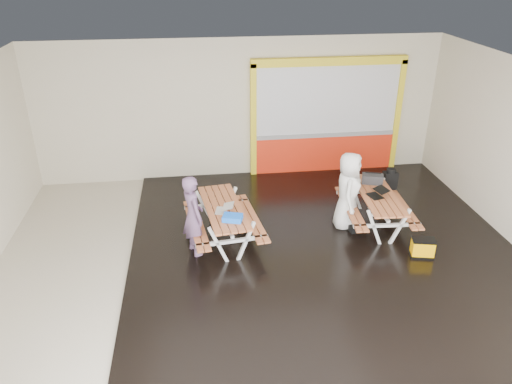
{
  "coord_description": "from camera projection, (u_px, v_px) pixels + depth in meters",
  "views": [
    {
      "loc": [
        -1.14,
        -7.76,
        5.31
      ],
      "look_at": [
        0.0,
        0.9,
        1.0
      ],
      "focal_mm": 34.51,
      "sensor_mm": 36.0,
      "label": 1
    }
  ],
  "objects": [
    {
      "name": "room",
      "position": [
        263.0,
        176.0,
        8.61
      ],
      "size": [
        10.02,
        8.02,
        3.52
      ],
      "color": "beige",
      "rests_on": "ground"
    },
    {
      "name": "deck",
      "position": [
        326.0,
        254.0,
        9.52
      ],
      "size": [
        7.5,
        7.98,
        0.05
      ],
      "primitive_type": "cube",
      "color": "black",
      "rests_on": "room"
    },
    {
      "name": "kiosk",
      "position": [
        326.0,
        119.0,
        12.5
      ],
      "size": [
        3.88,
        0.16,
        3.0
      ],
      "color": "red",
      "rests_on": "room"
    },
    {
      "name": "picnic_table_left",
      "position": [
        224.0,
        215.0,
        9.69
      ],
      "size": [
        1.6,
        2.16,
        0.8
      ],
      "color": "#B15E34",
      "rests_on": "deck"
    },
    {
      "name": "picnic_table_right",
      "position": [
        377.0,
        201.0,
        10.24
      ],
      "size": [
        1.45,
        2.05,
        0.79
      ],
      "color": "#B15E34",
      "rests_on": "deck"
    },
    {
      "name": "person_left",
      "position": [
        193.0,
        216.0,
        9.2
      ],
      "size": [
        0.58,
        0.69,
        1.62
      ],
      "primitive_type": "imported",
      "rotation": [
        0.0,
        0.0,
        1.94
      ],
      "color": "#66496B",
      "rests_on": "deck"
    },
    {
      "name": "person_right",
      "position": [
        348.0,
        191.0,
        10.15
      ],
      "size": [
        0.77,
        0.95,
        1.7
      ],
      "primitive_type": "imported",
      "rotation": [
        0.0,
        0.0,
        1.26
      ],
      "color": "white",
      "rests_on": "deck"
    },
    {
      "name": "laptop_left",
      "position": [
        224.0,
        209.0,
        9.42
      ],
      "size": [
        0.4,
        0.37,
        0.15
      ],
      "color": "silver",
      "rests_on": "picnic_table_left"
    },
    {
      "name": "laptop_right",
      "position": [
        377.0,
        194.0,
        10.03
      ],
      "size": [
        0.44,
        0.41,
        0.16
      ],
      "color": "black",
      "rests_on": "picnic_table_right"
    },
    {
      "name": "blue_pouch",
      "position": [
        233.0,
        218.0,
        9.1
      ],
      "size": [
        0.41,
        0.34,
        0.1
      ],
      "primitive_type": "cube",
      "rotation": [
        0.0,
        0.0,
        -0.3
      ],
      "color": "blue",
      "rests_on": "picnic_table_left"
    },
    {
      "name": "toolbox",
      "position": [
        372.0,
        179.0,
        10.56
      ],
      "size": [
        0.49,
        0.35,
        0.26
      ],
      "color": "black",
      "rests_on": "picnic_table_right"
    },
    {
      "name": "backpack",
      "position": [
        390.0,
        180.0,
        10.95
      ],
      "size": [
        0.32,
        0.21,
        0.52
      ],
      "color": "black",
      "rests_on": "picnic_table_right"
    },
    {
      "name": "dark_case",
      "position": [
        357.0,
        227.0,
        10.25
      ],
      "size": [
        0.4,
        0.33,
        0.13
      ],
      "primitive_type": "cube",
      "rotation": [
        0.0,
        0.0,
        0.2
      ],
      "color": "black",
      "rests_on": "deck"
    },
    {
      "name": "fluke_bag",
      "position": [
        423.0,
        248.0,
        9.34
      ],
      "size": [
        0.48,
        0.37,
        0.37
      ],
      "color": "black",
      "rests_on": "deck"
    }
  ]
}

